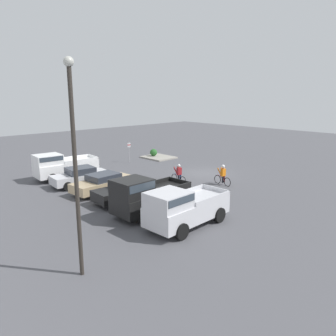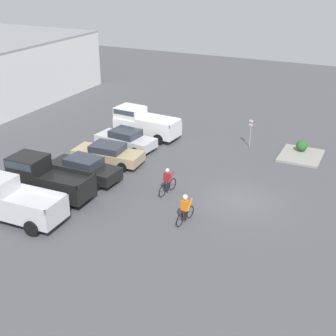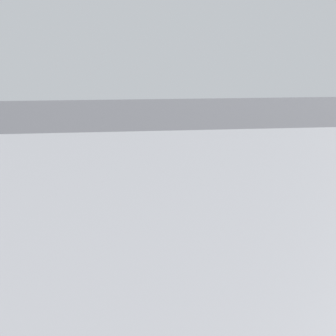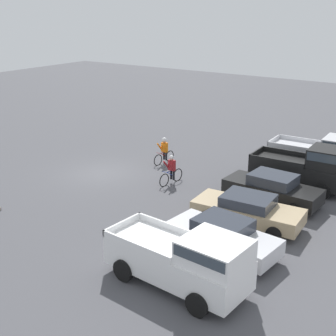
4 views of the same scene
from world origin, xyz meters
name	(u,v)px [view 1 (image 1 of 4)]	position (x,y,z in m)	size (l,w,h in m)	color
ground_plane	(204,173)	(0.00, 0.00, 0.00)	(80.00, 80.00, 0.00)	#4C4C51
pickup_truck_0	(183,207)	(-7.04, 10.22, 1.14)	(2.29, 5.06, 2.20)	silver
pickup_truck_1	(146,195)	(-4.24, 10.37, 1.19)	(2.23, 4.97, 2.34)	black
sedan_0	(128,190)	(-1.43, 9.60, 0.75)	(2.10, 4.69, 1.47)	black
sedan_1	(104,183)	(1.37, 9.63, 0.70)	(2.26, 4.82, 1.36)	tan
sedan_2	(81,176)	(4.17, 9.90, 0.73)	(2.33, 4.55, 1.43)	silver
pickup_truck_2	(62,166)	(7.00, 10.03, 1.13)	(2.44, 5.20, 2.19)	white
cyclist_0	(179,174)	(-0.86, 4.14, 0.79)	(1.82, 0.51, 1.62)	black
cyclist_1	(223,174)	(-3.43, 1.89, 0.84)	(1.75, 0.51, 1.64)	black
fire_lane_sign	(129,150)	(8.45, 1.91, 1.31)	(0.10, 0.30, 2.16)	#9E9EA3
lamppost	(75,157)	(-7.49, 16.44, 4.72)	(0.36, 0.36, 8.21)	#2D2823
curb_island	(159,157)	(8.13, -1.89, 0.07)	(3.29, 2.79, 0.15)	gray
shrub	(154,152)	(8.83, -1.77, 0.55)	(0.80, 0.80, 0.80)	#286028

